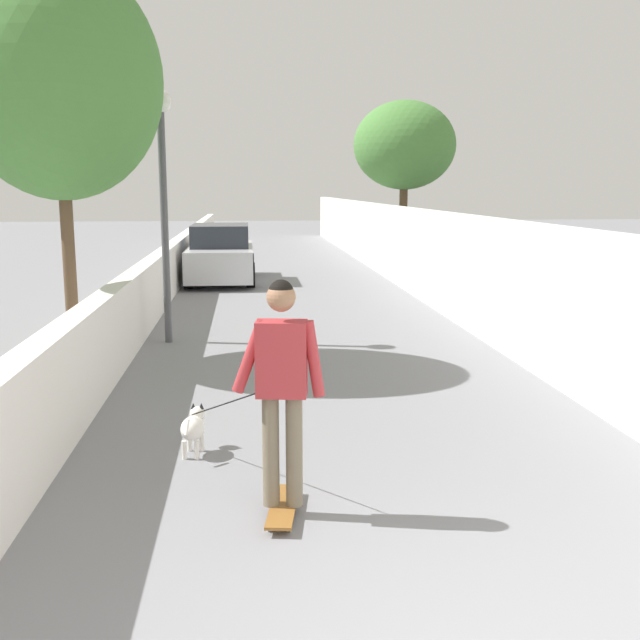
# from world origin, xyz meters

# --- Properties ---
(ground_plane) EXTENTS (80.00, 80.00, 0.00)m
(ground_plane) POSITION_xyz_m (14.00, 0.00, 0.00)
(ground_plane) COLOR gray
(wall_left) EXTENTS (48.00, 0.30, 1.16)m
(wall_left) POSITION_xyz_m (12.00, 2.95, 0.58)
(wall_left) COLOR silver
(wall_left) RESTS_ON ground
(fence_right) EXTENTS (48.00, 0.30, 2.03)m
(fence_right) POSITION_xyz_m (12.00, -2.95, 1.01)
(fence_right) COLOR white
(fence_right) RESTS_ON ground
(tree_right_near) EXTENTS (3.05, 3.05, 5.07)m
(tree_right_near) POSITION_xyz_m (19.00, -3.65, 3.75)
(tree_right_near) COLOR brown
(tree_right_near) RESTS_ON ground
(tree_left_far) EXTENTS (2.82, 2.82, 5.59)m
(tree_left_far) POSITION_xyz_m (7.50, 3.60, 3.95)
(tree_left_far) COLOR brown
(tree_left_far) RESTS_ON ground
(lamp_post) EXTENTS (0.36, 0.36, 4.03)m
(lamp_post) POSITION_xyz_m (8.90, 2.40, 2.78)
(lamp_post) COLOR #4C4C51
(lamp_post) RESTS_ON ground
(skateboard) EXTENTS (0.82, 0.31, 0.08)m
(skateboard) POSITION_xyz_m (2.15, 0.83, 0.07)
(skateboard) COLOR brown
(skateboard) RESTS_ON ground
(person_skateboarder) EXTENTS (0.27, 0.72, 1.77)m
(person_skateboarder) POSITION_xyz_m (2.15, 0.83, 1.13)
(person_skateboarder) COLOR #726651
(person_skateboarder) RESTS_ON skateboard
(dog) EXTENTS (1.70, 0.93, 1.06)m
(dog) POSITION_xyz_m (3.57, 1.62, 0.28)
(dog) COLOR white
(dog) RESTS_ON ground
(car_near) EXTENTS (4.24, 1.80, 1.54)m
(car_near) POSITION_xyz_m (16.86, 1.80, 0.72)
(car_near) COLOR silver
(car_near) RESTS_ON ground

